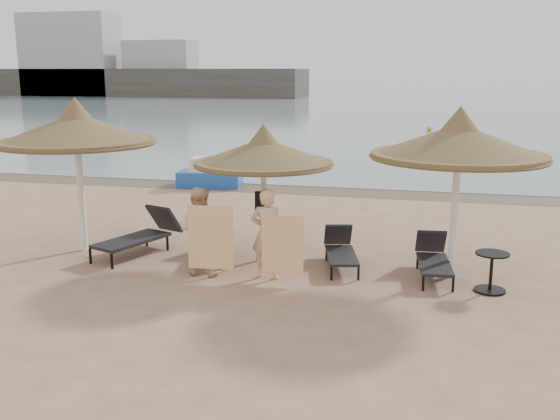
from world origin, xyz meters
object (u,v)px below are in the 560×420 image
at_px(person_right, 267,227).
at_px(lounger_near_left, 215,242).
at_px(palapa_right, 459,142).
at_px(pedal_boat, 209,175).
at_px(person_left, 199,224).
at_px(palapa_left, 76,129).
at_px(lounger_far_right, 433,258).
at_px(lounger_near_right, 340,249).
at_px(lounger_far_left, 142,234).
at_px(palapa_center, 264,152).
at_px(side_table, 491,273).

bearing_deg(person_right, lounger_near_left, -35.47).
relative_size(palapa_right, pedal_boat, 1.45).
relative_size(person_left, person_right, 0.99).
height_order(palapa_right, pedal_boat, palapa_right).
xyz_separation_m(palapa_left, pedal_boat, (0.02, 7.87, -2.24)).
distance_m(lounger_far_right, person_right, 3.21).
bearing_deg(lounger_near_right, lounger_far_right, -18.96).
bearing_deg(lounger_far_right, palapa_right, -4.30).
xyz_separation_m(lounger_far_left, lounger_far_right, (6.01, -0.06, -0.07)).
bearing_deg(palapa_center, lounger_near_right, -1.54).
height_order(palapa_center, lounger_far_left, palapa_center).
bearing_deg(palapa_right, lounger_near_right, 175.74).
distance_m(palapa_right, pedal_boat, 11.16).
relative_size(palapa_center, person_left, 1.44).
bearing_deg(person_right, person_left, 4.04).
distance_m(palapa_right, side_table, 2.40).
height_order(lounger_far_right, person_left, person_left).
bearing_deg(person_left, lounger_near_right, -152.43).
bearing_deg(lounger_far_left, person_right, 2.11).
bearing_deg(side_table, pedal_boat, 134.12).
bearing_deg(lounger_far_right, lounger_near_left, 172.28).
relative_size(lounger_near_left, person_left, 0.86).
distance_m(palapa_right, lounger_far_left, 6.69).
height_order(lounger_near_right, person_left, person_left).
bearing_deg(person_right, pedal_boat, -62.24).
distance_m(palapa_right, person_left, 5.00).
bearing_deg(palapa_center, palapa_left, -176.63).
distance_m(palapa_right, lounger_near_right, 3.06).
xyz_separation_m(lounger_near_left, lounger_near_right, (2.62, 0.01, 0.01)).
distance_m(lounger_far_left, lounger_near_right, 4.22).
xyz_separation_m(palapa_right, person_left, (-4.66, -0.96, -1.56)).
height_order(palapa_right, lounger_near_right, palapa_right).
bearing_deg(pedal_boat, lounger_near_left, -77.71).
distance_m(lounger_near_left, person_right, 1.87).
bearing_deg(lounger_near_left, pedal_boat, 102.43).
relative_size(palapa_center, lounger_near_left, 1.68).
bearing_deg(palapa_left, person_right, -11.46).
xyz_separation_m(lounger_near_left, pedal_boat, (-2.90, 7.69, 0.03)).
xyz_separation_m(lounger_far_right, side_table, (0.98, -0.70, -0.01)).
height_order(person_right, pedal_boat, person_right).
bearing_deg(person_right, palapa_right, -163.21).
xyz_separation_m(palapa_left, side_table, (8.31, -0.67, -2.27)).
bearing_deg(palapa_center, side_table, -11.75).
bearing_deg(lounger_far_right, lounger_near_right, 169.00).
xyz_separation_m(palapa_right, pedal_boat, (-7.63, 7.84, -2.18)).
xyz_separation_m(lounger_far_right, person_left, (-4.32, -0.95, 0.63)).
relative_size(palapa_center, lounger_far_right, 1.60).
bearing_deg(palapa_center, person_left, -129.42).
relative_size(lounger_far_left, lounger_near_right, 1.25).
distance_m(side_table, person_left, 5.35).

